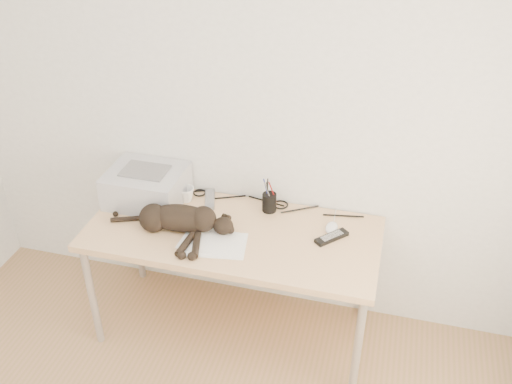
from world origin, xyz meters
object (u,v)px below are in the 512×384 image
(desk, at_px, (237,241))
(mug, at_px, (186,194))
(cat, at_px, (176,220))
(mouse, at_px, (332,226))
(printer, at_px, (147,185))
(pen_cup, at_px, (269,202))

(desk, xyz_separation_m, mug, (-0.35, 0.13, 0.18))
(desk, relative_size, cat, 2.25)
(cat, height_order, mouse, cat)
(desk, relative_size, mouse, 14.09)
(mug, distance_m, mouse, 0.87)
(printer, height_order, mug, printer)
(pen_cup, bearing_deg, printer, -174.12)
(printer, bearing_deg, mug, 11.89)
(desk, relative_size, printer, 3.71)
(pen_cup, distance_m, mouse, 0.38)
(cat, height_order, mug, cat)
(desk, distance_m, mouse, 0.55)
(pen_cup, height_order, mouse, pen_cup)
(printer, xyz_separation_m, mug, (0.22, 0.05, -0.05))
(desk, height_order, mug, mug)
(desk, height_order, printer, printer)
(printer, relative_size, mug, 4.48)
(cat, distance_m, mouse, 0.85)
(printer, height_order, cat, printer)
(pen_cup, bearing_deg, mug, -176.87)
(mug, xyz_separation_m, pen_cup, (0.50, 0.03, 0.01))
(cat, relative_size, pen_cup, 3.43)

